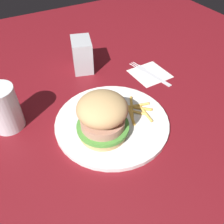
# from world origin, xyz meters

# --- Properties ---
(ground_plane) EXTENTS (1.60, 1.60, 0.00)m
(ground_plane) POSITION_xyz_m (0.00, 0.00, 0.00)
(ground_plane) COLOR maroon
(plate) EXTENTS (0.29, 0.29, 0.01)m
(plate) POSITION_xyz_m (-0.01, -0.03, 0.01)
(plate) COLOR white
(plate) RESTS_ON ground_plane
(sandwich) EXTENTS (0.12, 0.12, 0.11)m
(sandwich) POSITION_xyz_m (-0.05, -0.05, 0.07)
(sandwich) COLOR tan
(sandwich) RESTS_ON plate
(fries_pile) EXTENTS (0.09, 0.11, 0.01)m
(fries_pile) POSITION_xyz_m (0.07, -0.02, 0.02)
(fries_pile) COLOR #E5B251
(fries_pile) RESTS_ON plate
(napkin) EXTENTS (0.11, 0.11, 0.00)m
(napkin) POSITION_xyz_m (0.21, 0.11, 0.00)
(napkin) COLOR white
(napkin) RESTS_ON ground_plane
(fork) EXTENTS (0.05, 0.17, 0.00)m
(fork) POSITION_xyz_m (0.21, 0.11, 0.00)
(fork) COLOR silver
(fork) RESTS_ON napkin
(drink_glass) EXTENTS (0.08, 0.08, 0.12)m
(drink_glass) POSITION_xyz_m (-0.24, 0.10, 0.05)
(drink_glass) COLOR silver
(drink_glass) RESTS_ON ground_plane
(napkin_dispenser) EXTENTS (0.08, 0.10, 0.10)m
(napkin_dispenser) POSITION_xyz_m (0.03, 0.25, 0.05)
(napkin_dispenser) COLOR #B7BABF
(napkin_dispenser) RESTS_ON ground_plane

